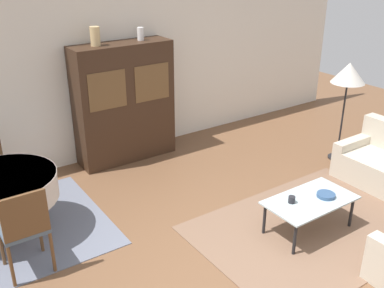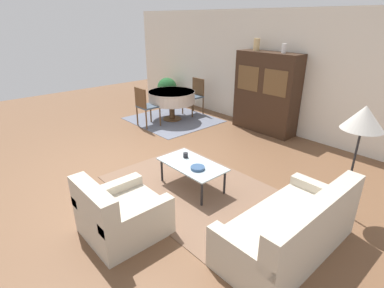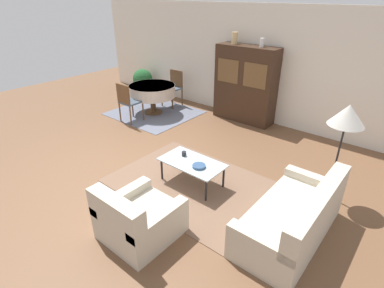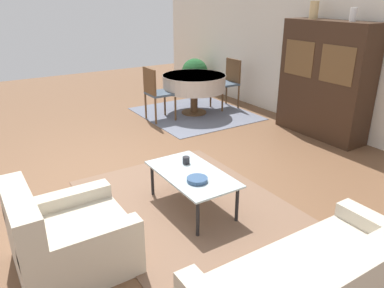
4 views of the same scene
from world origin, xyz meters
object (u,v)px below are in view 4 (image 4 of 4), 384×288
Objects in this scene: bowl at (197,180)px; display_cabinet at (325,80)px; coffee_table at (192,176)px; armchair at (66,238)px; dining_table at (194,83)px; potted_plant at (195,73)px; dining_chair_near at (156,90)px; vase_tall at (314,10)px; dining_chair_far at (228,80)px; cup at (186,160)px; vase_short at (353,14)px.

display_cabinet is at bearing 108.36° from bowl.
coffee_table is at bearing 162.83° from bowl.
dining_table is at bearing 133.77° from armchair.
bowl is at bearing -32.20° from dining_table.
potted_plant is at bearing 147.48° from bowl.
dining_chair_near is 3.65× the size of vase_tall.
dining_chair_near is 2.24m from potted_plant.
dining_chair_far reaches higher than bowl.
coffee_table is 0.26m from cup.
dining_table is at bearing -155.03° from vase_short.
armchair is 11.35× the size of cup.
armchair reaches higher than cup.
dining_table is 2.97m from vase_short.
potted_plant is (-1.40, 0.10, -0.11)m from dining_chair_far.
potted_plant reaches higher than armchair.
armchair is 6.21m from potted_plant.
coffee_table is 3.99m from dining_chair_far.
display_cabinet is at bearing 28.33° from dining_table.
armchair is at bearing -80.49° from vase_short.
vase_tall reaches higher than dining_chair_far.
potted_plant reaches higher than bowl.
coffee_table is at bearing -33.06° from dining_table.
dining_chair_far is at bearing 127.49° from armchair.
dining_table reaches higher than cup.
dining_chair_far is at bearing -172.78° from vase_short.
dining_chair_far is 4.17m from bowl.
coffee_table is 3.43m from vase_short.
bowl is at bearing -20.11° from dining_chair_near.
coffee_table is at bearing -33.11° from potted_plant.
potted_plant is (-4.56, 4.22, 0.18)m from armchair.
armchair is 4.58m from dining_table.
dining_chair_far is 1.41m from potted_plant.
vase_short is (0.71, 0.00, -0.04)m from vase_tall.
cup is at bearing -71.79° from vase_tall.
dining_chair_near is (-3.16, 2.48, 0.29)m from armchair.
cup reaches higher than coffee_table.
coffee_table is 0.59× the size of display_cabinet.
vase_short reaches higher than dining_chair_far.
armchair is at bearing -72.01° from cup.
dining_chair_near is 3.31m from bowl.
cup is (0.60, -2.95, -0.45)m from display_cabinet.
vase_tall is (-0.97, 2.95, 1.49)m from cup.
dining_table is 3.25m from cup.
dining_table is at bearing 147.80° from bowl.
display_cabinet reaches higher than bowl.
armchair is at bearing -80.18° from coffee_table.
potted_plant reaches higher than cup.
dining_chair_near is 1.00× the size of dining_chair_far.
cup is at bearing -33.91° from potted_plant.
dining_chair_far is (0.00, 1.64, 0.00)m from dining_chair_near.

